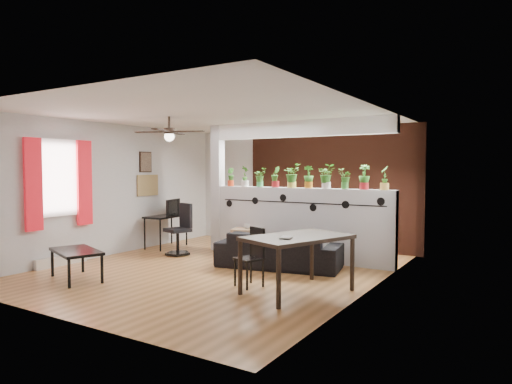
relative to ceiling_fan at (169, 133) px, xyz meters
name	(u,v)px	position (x,y,z in m)	size (l,w,h in m)	color
room_shell	(218,193)	(0.80, 0.30, -1.01)	(6.30, 7.10, 2.90)	#966131
partition_wall	(300,224)	(1.60, 1.80, -1.64)	(3.60, 0.18, 1.35)	#BCBCC1
ceiling_header	(300,129)	(1.60, 1.80, 0.14)	(3.60, 0.18, 0.30)	white
pier_column	(218,188)	(-0.31, 1.80, -1.01)	(0.22, 0.20, 2.60)	#BCBCC1
brick_panel	(330,188)	(1.60, 3.27, -1.01)	(3.90, 0.05, 2.60)	#9F462E
vine_decal	(298,203)	(1.60, 1.70, -1.23)	(3.31, 0.01, 0.30)	black
window_assembly	(59,180)	(-1.76, -0.90, -0.81)	(0.09, 1.30, 1.55)	white
baseboard_heater	(62,260)	(-1.74, -0.90, -2.22)	(0.08, 1.00, 0.18)	silver
corkboard	(148,185)	(-1.78, 1.25, -0.96)	(0.03, 0.60, 0.45)	olive
framed_art	(146,162)	(-1.78, 1.20, -0.46)	(0.03, 0.34, 0.44)	#8C7259
ceiling_fan	(169,133)	(0.00, 0.00, 0.00)	(1.19, 1.19, 0.43)	black
potted_plant_0	(231,176)	(0.02, 1.80, -0.77)	(0.22, 0.20, 0.37)	red
potted_plant_1	(245,175)	(0.37, 1.80, -0.74)	(0.26, 0.24, 0.42)	silver
potted_plant_2	(260,177)	(0.72, 1.80, -0.77)	(0.19, 0.22, 0.37)	green
potted_plant_3	(276,176)	(1.07, 1.80, -0.75)	(0.25, 0.26, 0.40)	#AC1B21
potted_plant_4	(292,175)	(1.42, 1.80, -0.72)	(0.23, 0.27, 0.46)	#E3D150
potted_plant_5	(309,176)	(1.78, 1.80, -0.74)	(0.26, 0.24, 0.41)	orange
potted_plant_6	(326,176)	(2.13, 1.80, -0.73)	(0.29, 0.27, 0.44)	silver
potted_plant_7	(345,178)	(2.48, 1.80, -0.77)	(0.22, 0.23, 0.37)	#3C8F34
potted_plant_8	(364,176)	(2.83, 1.80, -0.74)	(0.27, 0.24, 0.43)	red
potted_plant_9	(385,177)	(3.18, 1.80, -0.75)	(0.24, 0.26, 0.41)	#ECBF53
sofa	(279,250)	(1.60, 0.99, -2.02)	(2.02, 0.80, 0.59)	black
cube_shelf	(245,243)	(0.59, 1.46, -2.04)	(0.45, 0.40, 0.55)	#AA805A
cup	(247,226)	(0.64, 1.46, -1.71)	(0.12, 0.12, 0.10)	gray
computer_desk	(166,218)	(-1.45, 1.46, -1.69)	(0.55, 0.99, 0.70)	black
monitor	(171,211)	(-1.45, 1.61, -1.52)	(0.06, 0.33, 0.19)	black
office_chair	(180,233)	(-0.61, 0.96, -1.87)	(0.53, 0.54, 1.00)	black
dining_table	(297,242)	(2.58, -0.28, -1.61)	(1.33, 1.66, 0.79)	black
book	(280,237)	(2.48, -0.58, -1.52)	(0.15, 0.20, 0.02)	gray
folding_chair	(253,252)	(1.88, -0.29, -1.81)	(0.44, 0.44, 0.85)	black
coffee_table	(76,253)	(-0.63, -1.42, -1.90)	(1.12, 0.86, 0.46)	black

